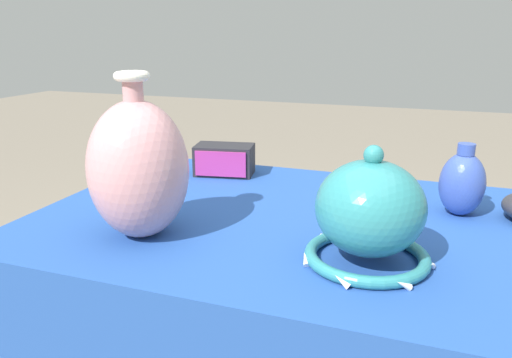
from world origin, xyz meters
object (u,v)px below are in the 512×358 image
object	(u,v)px
vase_tall_bulbous	(138,169)
vase_dome_bell	(369,215)
pot_squat_terracotta	(144,174)
jar_round_cobalt	(462,183)
cup_wide_slate	(382,181)
mosaic_tile_box	(224,160)

from	to	relation	value
vase_tall_bulbous	vase_dome_bell	distance (m)	0.44
pot_squat_terracotta	jar_round_cobalt	bearing A→B (deg)	1.99
vase_tall_bulbous	vase_dome_bell	world-z (taller)	vase_tall_bulbous
jar_round_cobalt	pot_squat_terracotta	bearing A→B (deg)	-178.01
cup_wide_slate	pot_squat_terracotta	bearing A→B (deg)	-169.44
mosaic_tile_box	pot_squat_terracotta	xyz separation A→B (m)	(-0.17, -0.15, -0.02)
cup_wide_slate	mosaic_tile_box	bearing A→B (deg)	175.55
jar_round_cobalt	cup_wide_slate	size ratio (longest dim) A/B	1.33
vase_tall_bulbous	pot_squat_terracotta	world-z (taller)	vase_tall_bulbous
cup_wide_slate	jar_round_cobalt	bearing A→B (deg)	-25.87
mosaic_tile_box	jar_round_cobalt	size ratio (longest dim) A/B	1.09
pot_squat_terracotta	jar_round_cobalt	world-z (taller)	jar_round_cobalt
vase_tall_bulbous	jar_round_cobalt	size ratio (longest dim) A/B	2.00
mosaic_tile_box	pot_squat_terracotta	size ratio (longest dim) A/B	1.39
vase_dome_bell	mosaic_tile_box	xyz separation A→B (m)	(-0.46, 0.43, -0.05)
vase_tall_bulbous	mosaic_tile_box	size ratio (longest dim) A/B	1.84
vase_tall_bulbous	mosaic_tile_box	bearing A→B (deg)	92.36
vase_tall_bulbous	pot_squat_terracotta	distance (m)	0.38
mosaic_tile_box	cup_wide_slate	world-z (taller)	mosaic_tile_box
vase_dome_bell	pot_squat_terracotta	distance (m)	0.69
vase_tall_bulbous	jar_round_cobalt	bearing A→B (deg)	29.41
cup_wide_slate	vase_dome_bell	bearing A→B (deg)	-87.45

